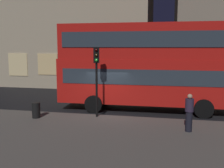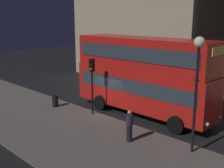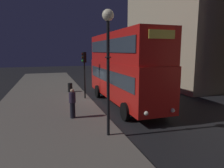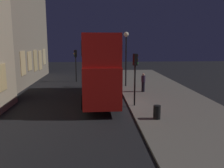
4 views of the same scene
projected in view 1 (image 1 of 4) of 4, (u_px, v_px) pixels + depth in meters
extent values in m
plane|color=black|center=(106.00, 115.00, 15.32)|extent=(80.00, 80.00, 0.00)
cube|color=#5B564F|center=(86.00, 137.00, 11.40)|extent=(44.00, 7.02, 0.12)
cube|color=#F9E09E|center=(18.00, 65.00, 25.11)|extent=(1.99, 0.06, 2.18)
cube|color=#F2D18C|center=(48.00, 64.00, 24.48)|extent=(1.99, 0.06, 2.00)
cube|color=#F9E09E|center=(79.00, 64.00, 23.85)|extent=(1.99, 0.06, 2.46)
cube|color=#E5C67F|center=(112.00, 64.00, 23.23)|extent=(1.99, 0.06, 1.84)
cube|color=#F2D18C|center=(209.00, 62.00, 22.51)|extent=(1.57, 0.06, 2.43)
cube|color=red|center=(143.00, 80.00, 16.18)|extent=(10.41, 2.62, 2.71)
cube|color=red|center=(143.00, 42.00, 15.84)|extent=(10.20, 2.57, 2.10)
cube|color=#2D3842|center=(143.00, 75.00, 16.13)|extent=(9.58, 2.67, 0.90)
cube|color=#2D3842|center=(143.00, 40.00, 15.82)|extent=(9.58, 2.67, 0.90)
cylinder|color=black|center=(198.00, 100.00, 16.97)|extent=(1.08, 0.26, 1.07)
cylinder|color=black|center=(204.00, 109.00, 14.48)|extent=(1.08, 0.26, 1.07)
cylinder|color=black|center=(103.00, 96.00, 18.15)|extent=(1.08, 0.26, 1.07)
cylinder|color=black|center=(93.00, 104.00, 15.66)|extent=(1.08, 0.26, 1.07)
cylinder|color=black|center=(97.00, 90.00, 14.22)|extent=(0.12, 0.12, 3.00)
cube|color=black|center=(96.00, 55.00, 13.94)|extent=(0.37, 0.33, 0.85)
sphere|color=black|center=(96.00, 50.00, 13.76)|extent=(0.17, 0.17, 0.17)
sphere|color=black|center=(96.00, 55.00, 13.80)|extent=(0.17, 0.17, 0.17)
sphere|color=green|center=(96.00, 60.00, 13.84)|extent=(0.17, 0.17, 0.17)
cylinder|color=black|center=(189.00, 121.00, 11.86)|extent=(0.31, 0.31, 0.94)
cylinder|color=#2D2338|center=(190.00, 105.00, 11.75)|extent=(0.39, 0.39, 0.60)
sphere|color=tan|center=(190.00, 96.00, 11.69)|extent=(0.22, 0.22, 0.22)
cylinder|color=black|center=(36.00, 110.00, 14.16)|extent=(0.45, 0.45, 0.85)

